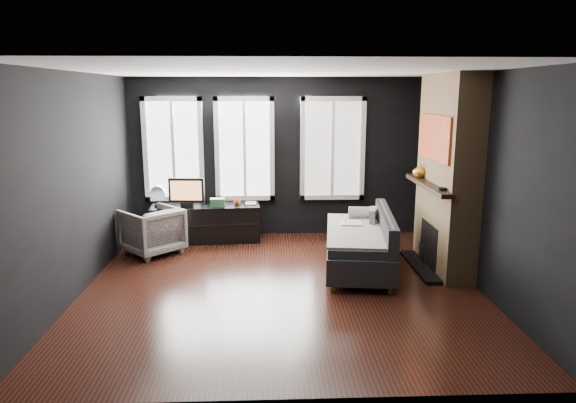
{
  "coord_description": "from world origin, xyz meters",
  "views": [
    {
      "loc": [
        -0.17,
        -6.25,
        2.46
      ],
      "look_at": [
        0.1,
        0.3,
        1.05
      ],
      "focal_mm": 32.0,
      "sensor_mm": 36.0,
      "label": 1
    }
  ],
  "objects_px": {
    "armchair": "(152,228)",
    "mug": "(237,202)",
    "sofa": "(359,240)",
    "media_console": "(206,223)",
    "book": "(245,196)",
    "monitor": "(186,190)",
    "mantel_vase": "(420,171)"
  },
  "relations": [
    {
      "from": "armchair",
      "to": "mug",
      "type": "distance_m",
      "value": 1.46
    },
    {
      "from": "sofa",
      "to": "media_console",
      "type": "bearing_deg",
      "value": 154.06
    },
    {
      "from": "mug",
      "to": "sofa",
      "type": "bearing_deg",
      "value": -40.39
    },
    {
      "from": "mug",
      "to": "book",
      "type": "xyz_separation_m",
      "value": [
        0.13,
        0.09,
        0.07
      ]
    },
    {
      "from": "monitor",
      "to": "mug",
      "type": "relative_size",
      "value": 5.19
    },
    {
      "from": "book",
      "to": "mantel_vase",
      "type": "distance_m",
      "value": 2.9
    },
    {
      "from": "mantel_vase",
      "to": "book",
      "type": "bearing_deg",
      "value": 156.09
    },
    {
      "from": "sofa",
      "to": "book",
      "type": "xyz_separation_m",
      "value": [
        -1.64,
        1.6,
        0.32
      ]
    },
    {
      "from": "sofa",
      "to": "mug",
      "type": "distance_m",
      "value": 2.34
    },
    {
      "from": "sofa",
      "to": "monitor",
      "type": "relative_size",
      "value": 3.29
    },
    {
      "from": "monitor",
      "to": "mantel_vase",
      "type": "relative_size",
      "value": 2.82
    },
    {
      "from": "armchair",
      "to": "mug",
      "type": "height_order",
      "value": "armchair"
    },
    {
      "from": "media_console",
      "to": "mantel_vase",
      "type": "bearing_deg",
      "value": -22.59
    },
    {
      "from": "mug",
      "to": "book",
      "type": "bearing_deg",
      "value": 34.91
    },
    {
      "from": "monitor",
      "to": "armchair",
      "type": "bearing_deg",
      "value": -122.48
    },
    {
      "from": "book",
      "to": "sofa",
      "type": "bearing_deg",
      "value": -44.24
    },
    {
      "from": "armchair",
      "to": "monitor",
      "type": "relative_size",
      "value": 1.34
    },
    {
      "from": "media_console",
      "to": "mantel_vase",
      "type": "xyz_separation_m",
      "value": [
        3.25,
        -1.05,
        1.03
      ]
    },
    {
      "from": "mug",
      "to": "mantel_vase",
      "type": "height_order",
      "value": "mantel_vase"
    },
    {
      "from": "sofa",
      "to": "monitor",
      "type": "height_order",
      "value": "monitor"
    },
    {
      "from": "media_console",
      "to": "book",
      "type": "xyz_separation_m",
      "value": [
        0.66,
        0.1,
        0.43
      ]
    },
    {
      "from": "armchair",
      "to": "book",
      "type": "bearing_deg",
      "value": 164.13
    },
    {
      "from": "armchair",
      "to": "mug",
      "type": "relative_size",
      "value": 6.95
    },
    {
      "from": "sofa",
      "to": "monitor",
      "type": "xyz_separation_m",
      "value": [
        -2.59,
        1.46,
        0.46
      ]
    },
    {
      "from": "book",
      "to": "mantel_vase",
      "type": "xyz_separation_m",
      "value": [
        2.59,
        -1.15,
        0.6
      ]
    },
    {
      "from": "sofa",
      "to": "armchair",
      "type": "relative_size",
      "value": 2.45
    },
    {
      "from": "armchair",
      "to": "mantel_vase",
      "type": "height_order",
      "value": "mantel_vase"
    },
    {
      "from": "armchair",
      "to": "book",
      "type": "height_order",
      "value": "book"
    },
    {
      "from": "armchair",
      "to": "monitor",
      "type": "height_order",
      "value": "monitor"
    },
    {
      "from": "monitor",
      "to": "mug",
      "type": "bearing_deg",
      "value": 8.16
    },
    {
      "from": "book",
      "to": "monitor",
      "type": "bearing_deg",
      "value": -171.43
    },
    {
      "from": "mug",
      "to": "mantel_vase",
      "type": "relative_size",
      "value": 0.54
    }
  ]
}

